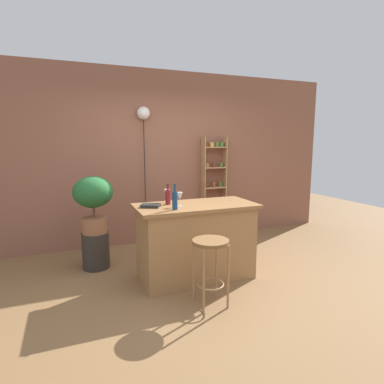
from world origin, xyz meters
The scene contains 13 objects.
ground centered at (0.00, 0.00, 0.00)m, with size 12.00×12.00×0.00m, color brown.
back_wall centered at (0.00, 1.95, 1.40)m, with size 6.40×0.10×2.80m, color #8C5642.
kitchen_counter centered at (0.00, 0.30, 0.46)m, with size 1.45×0.70×0.92m.
bar_stool centered at (-0.12, -0.38, 0.52)m, with size 0.37×0.37×0.69m.
spice_shelf centered at (0.96, 1.79, 0.88)m, with size 0.43×0.17×1.74m.
plant_stool centered at (-1.12, 1.06, 0.24)m, with size 0.35×0.35×0.48m, color #2D2823.
potted_plant centered at (-1.12, 1.06, 0.94)m, with size 0.51×0.46×0.75m.
bottle_vinegar centered at (-0.33, 0.11, 1.03)m, with size 0.06×0.06×0.29m.
bottle_spirits_clear centered at (-0.31, 0.43, 1.01)m, with size 0.06×0.06×0.25m.
wine_glass_left centered at (-0.29, 0.55, 1.04)m, with size 0.07×0.07×0.16m.
wine_glass_center centered at (-0.22, 0.27, 1.04)m, with size 0.07×0.07×0.16m.
cookbook centered at (-0.55, 0.34, 0.94)m, with size 0.21×0.15×0.04m, color black.
pendant_globe_light centered at (-0.25, 1.84, 2.07)m, with size 0.20×0.20×2.21m.
Camera 1 is at (-1.42, -3.14, 1.66)m, focal length 29.56 mm.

